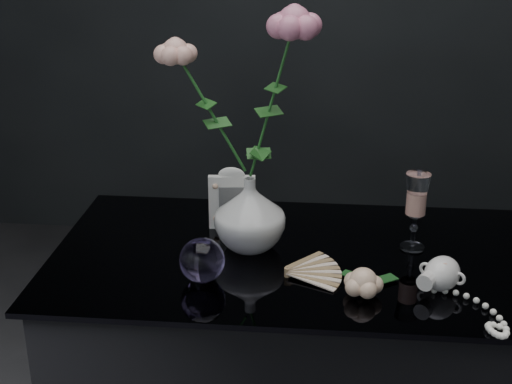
# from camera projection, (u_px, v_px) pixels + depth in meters

# --- Properties ---
(vase) EXTENTS (0.20, 0.20, 0.16)m
(vase) POSITION_uv_depth(u_px,v_px,m) (250.00, 214.00, 1.54)
(vase) COLOR silver
(vase) RESTS_ON table
(wine_glass) EXTENTS (0.06, 0.06, 0.17)m
(wine_glass) POSITION_uv_depth(u_px,v_px,m) (415.00, 212.00, 1.53)
(wine_glass) COLOR white
(wine_glass) RESTS_ON table
(picture_frame) EXTENTS (0.12, 0.09, 0.15)m
(picture_frame) POSITION_uv_depth(u_px,v_px,m) (232.00, 198.00, 1.64)
(picture_frame) COLOR white
(picture_frame) RESTS_ON table
(paperweight) EXTENTS (0.11, 0.11, 0.09)m
(paperweight) POSITION_uv_depth(u_px,v_px,m) (202.00, 260.00, 1.41)
(paperweight) COLOR #9C82D3
(paperweight) RESTS_ON table
(paper_fan) EXTENTS (0.23, 0.19, 0.02)m
(paper_fan) POSITION_uv_depth(u_px,v_px,m) (287.00, 271.00, 1.44)
(paper_fan) COLOR #FEF9CB
(paper_fan) RESTS_ON table
(loose_rose) EXTENTS (0.14, 0.18, 0.06)m
(loose_rose) POSITION_uv_depth(u_px,v_px,m) (363.00, 282.00, 1.36)
(loose_rose) COLOR beige
(loose_rose) RESTS_ON table
(pearl_jar) EXTENTS (0.32, 0.33, 0.07)m
(pearl_jar) POSITION_uv_depth(u_px,v_px,m) (442.00, 272.00, 1.39)
(pearl_jar) COLOR white
(pearl_jar) RESTS_ON table
(roses) EXTENTS (0.32, 0.12, 0.41)m
(roses) POSITION_uv_depth(u_px,v_px,m) (245.00, 90.00, 1.44)
(roses) COLOR #F1AC9A
(roses) RESTS_ON vase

